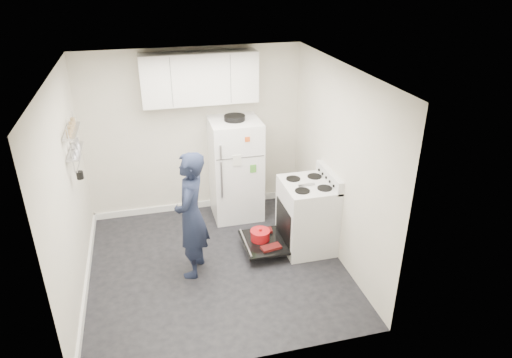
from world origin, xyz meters
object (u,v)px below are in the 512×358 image
object	(u,v)px
electric_range	(306,216)
refrigerator	(236,169)
person	(191,215)
open_oven_door	(262,239)

from	to	relation	value
electric_range	refrigerator	world-z (taller)	refrigerator
refrigerator	person	xyz separation A→B (m)	(-0.82, -1.29, 0.04)
electric_range	refrigerator	distance (m)	1.35
open_oven_door	person	size ratio (longest dim) A/B	0.43
electric_range	person	distance (m)	1.59
open_oven_door	refrigerator	size ratio (longest dim) A/B	0.44
open_oven_door	refrigerator	xyz separation A→B (m)	(-0.12, 1.08, 0.58)
refrigerator	person	distance (m)	1.53
refrigerator	open_oven_door	bearing A→B (deg)	-83.41
electric_range	refrigerator	size ratio (longest dim) A/B	0.69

